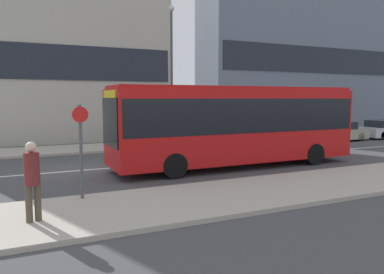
# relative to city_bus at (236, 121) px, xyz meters

# --- Properties ---
(ground_plane) EXTENTS (120.00, 120.00, 0.00)m
(ground_plane) POSITION_rel_city_bus_xyz_m (-6.14, 1.90, -1.97)
(ground_plane) COLOR #444447
(sidewalk_near) EXTENTS (44.00, 3.50, 0.13)m
(sidewalk_near) POSITION_rel_city_bus_xyz_m (-6.14, -4.35, -1.91)
(sidewalk_near) COLOR #B2A899
(sidewalk_near) RESTS_ON ground_plane
(sidewalk_far) EXTENTS (44.00, 3.50, 0.13)m
(sidewalk_far) POSITION_rel_city_bus_xyz_m (-6.14, 8.15, -1.91)
(sidewalk_far) COLOR #B2A899
(sidewalk_far) RESTS_ON ground_plane
(lane_centerline) EXTENTS (41.80, 0.16, 0.01)m
(lane_centerline) POSITION_rel_city_bus_xyz_m (-6.14, 1.90, -1.97)
(lane_centerline) COLOR silver
(lane_centerline) RESTS_ON ground_plane
(apartment_block_left_tower) EXTENTS (15.24, 5.58, 18.91)m
(apartment_block_left_tower) POSITION_rel_city_bus_xyz_m (-5.95, 14.15, 7.47)
(apartment_block_left_tower) COLOR #B7B2A3
(apartment_block_left_tower) RESTS_ON ground_plane
(apartment_block_right_tower) EXTENTS (19.89, 4.19, 22.72)m
(apartment_block_right_tower) POSITION_rel_city_bus_xyz_m (15.43, 13.46, 9.38)
(apartment_block_right_tower) COLOR slate
(apartment_block_right_tower) RESTS_ON ground_plane
(city_bus) EXTENTS (10.87, 2.64, 3.44)m
(city_bus) POSITION_rel_city_bus_xyz_m (0.00, 0.00, 0.00)
(city_bus) COLOR red
(city_bus) RESTS_ON ground_plane
(parked_car_0) EXTENTS (4.53, 1.73, 1.35)m
(parked_car_0) POSITION_rel_city_bus_xyz_m (6.27, 5.45, -1.33)
(parked_car_0) COLOR maroon
(parked_car_0) RESTS_ON ground_plane
(parked_car_1) EXTENTS (3.93, 1.85, 1.33)m
(parked_car_1) POSITION_rel_city_bus_xyz_m (11.57, 5.27, -1.34)
(parked_car_1) COLOR #A39E84
(parked_car_1) RESTS_ON ground_plane
(pedestrian_near_stop) EXTENTS (0.34, 0.34, 1.85)m
(pedestrian_near_stop) POSITION_rel_city_bus_xyz_m (-8.27, -4.61, -0.78)
(pedestrian_near_stop) COLOR #4C4233
(pedestrian_near_stop) RESTS_ON sidewalk_near
(bus_stop_sign) EXTENTS (0.44, 0.12, 2.65)m
(bus_stop_sign) POSITION_rel_city_bus_xyz_m (-6.94, -3.04, -0.29)
(bus_stop_sign) COLOR #4C4C51
(bus_stop_sign) RESTS_ON sidewalk_near
(street_lamp) EXTENTS (0.36, 0.36, 8.18)m
(street_lamp) POSITION_rel_city_bus_xyz_m (-0.14, 6.96, 3.04)
(street_lamp) COLOR #4C4C51
(street_lamp) RESTS_ON sidewalk_far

